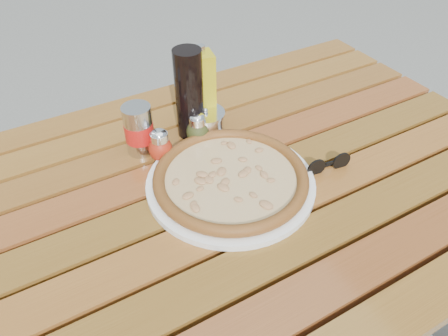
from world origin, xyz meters
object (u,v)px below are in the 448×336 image
pizza (231,177)px  sunglasses (328,164)px  parmesan_tin (206,122)px  table (228,208)px  plate (231,183)px  pepper_shaker (160,146)px  soda_can (139,130)px  dark_bottle (189,94)px  olive_oil_cruet (202,89)px  oregano_shaker (198,129)px

pizza → sunglasses: size_ratio=3.50×
pizza → parmesan_tin: (0.05, 0.20, 0.01)m
table → plate: bearing=-78.5°
pepper_shaker → table: bearing=-58.8°
plate → soda_can: soda_can is taller
parmesan_tin → pepper_shaker: bearing=-163.1°
sunglasses → table: bearing=170.5°
dark_bottle → parmesan_tin: 0.09m
table → parmesan_tin: size_ratio=14.27×
dark_bottle → sunglasses: bearing=-54.5°
plate → olive_oil_cruet: 0.26m
plate → dark_bottle: 0.24m
olive_oil_cruet → sunglasses: (0.15, -0.30, -0.08)m
pizza → dark_bottle: bearing=86.2°
pizza → soda_can: (-0.12, 0.21, 0.04)m
pizza → dark_bottle: size_ratio=1.77×
table → olive_oil_cruet: 0.30m
pizza → olive_oil_cruet: (0.06, 0.24, 0.07)m
plate → parmesan_tin: 0.21m
plate → pizza: pizza is taller
pizza → pepper_shaker: size_ratio=4.74×
plate → olive_oil_cruet: (0.06, 0.24, 0.09)m
pepper_shaker → dark_bottle: dark_bottle is taller
plate → sunglasses: size_ratio=3.24×
plate → parmesan_tin: (0.05, 0.20, 0.02)m
olive_oil_cruet → oregano_shaker: bearing=-126.6°
pepper_shaker → olive_oil_cruet: 0.18m
pepper_shaker → oregano_shaker: 0.10m
pizza → dark_bottle: dark_bottle is taller
sunglasses → soda_can: bearing=149.2°
plate → pepper_shaker: (-0.09, 0.16, 0.03)m
olive_oil_cruet → pepper_shaker: bearing=-151.7°
plate → soda_can: size_ratio=3.00×
pepper_shaker → parmesan_tin: (0.14, 0.04, -0.01)m
oregano_shaker → pizza: bearing=-93.6°
parmesan_tin → soda_can: bearing=176.1°
dark_bottle → parmesan_tin: dark_bottle is taller
table → dark_bottle: (0.02, 0.21, 0.19)m
dark_bottle → olive_oil_cruet: (0.05, 0.02, -0.01)m
olive_oil_cruet → table: bearing=-104.9°
table → sunglasses: 0.24m
plate → soda_can: (-0.12, 0.21, 0.05)m
pizza → oregano_shaker: bearing=86.4°
olive_oil_cruet → parmesan_tin: size_ratio=2.14×
oregano_shaker → soda_can: 0.14m
pepper_shaker → sunglasses: size_ratio=0.74×
oregano_shaker → olive_oil_cruet: olive_oil_cruet is taller
table → soda_can: bearing=120.0°
pizza → sunglasses: (0.21, -0.06, -0.01)m
plate → dark_bottle: (0.01, 0.21, 0.10)m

